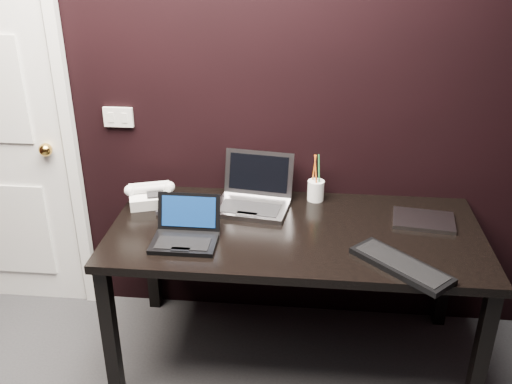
# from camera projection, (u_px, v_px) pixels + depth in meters

# --- Properties ---
(wall_back) EXTENTS (4.00, 0.00, 4.00)m
(wall_back) POSITION_uv_depth(u_px,v_px,m) (240.00, 85.00, 2.76)
(wall_back) COLOR black
(wall_back) RESTS_ON ground
(wall_switch) EXTENTS (0.15, 0.02, 0.10)m
(wall_switch) POSITION_uv_depth(u_px,v_px,m) (118.00, 117.00, 2.88)
(wall_switch) COLOR silver
(wall_switch) RESTS_ON wall_back
(desk) EXTENTS (1.70, 0.80, 0.74)m
(desk) POSITION_uv_depth(u_px,v_px,m) (295.00, 244.00, 2.64)
(desk) COLOR black
(desk) RESTS_ON ground
(netbook) EXTENTS (0.28, 0.25, 0.18)m
(netbook) POSITION_uv_depth(u_px,v_px,m) (186.00, 233.00, 2.50)
(netbook) COLOR black
(netbook) RESTS_ON desk
(silver_laptop) EXTENTS (0.39, 0.36, 0.24)m
(silver_laptop) POSITION_uv_depth(u_px,v_px,m) (253.00, 198.00, 2.80)
(silver_laptop) COLOR gray
(silver_laptop) RESTS_ON desk
(ext_keyboard) EXTENTS (0.41, 0.40, 0.03)m
(ext_keyboard) POSITION_uv_depth(u_px,v_px,m) (401.00, 265.00, 2.31)
(ext_keyboard) COLOR black
(ext_keyboard) RESTS_ON desk
(closed_laptop) EXTENTS (0.30, 0.24, 0.02)m
(closed_laptop) POSITION_uv_depth(u_px,v_px,m) (424.00, 220.00, 2.67)
(closed_laptop) COLOR gray
(closed_laptop) RESTS_ON desk
(desk_phone) EXTENTS (0.26, 0.24, 0.12)m
(desk_phone) POSITION_uv_depth(u_px,v_px,m) (150.00, 195.00, 2.83)
(desk_phone) COLOR white
(desk_phone) RESTS_ON desk
(mobile_phone) EXTENTS (0.06, 0.06, 0.10)m
(mobile_phone) POSITION_uv_depth(u_px,v_px,m) (164.00, 207.00, 2.73)
(mobile_phone) COLOR black
(mobile_phone) RESTS_ON desk
(pen_cup) EXTENTS (0.09, 0.09, 0.24)m
(pen_cup) POSITION_uv_depth(u_px,v_px,m) (316.00, 190.00, 2.86)
(pen_cup) COLOR white
(pen_cup) RESTS_ON desk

